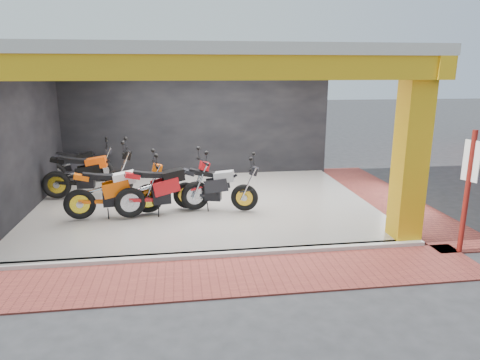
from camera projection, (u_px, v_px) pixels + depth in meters
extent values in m
plane|color=#2D2D30|center=(210.00, 236.00, 8.65)|extent=(80.00, 80.00, 0.00)
cube|color=beige|center=(204.00, 204.00, 10.56)|extent=(8.00, 6.00, 0.10)
cube|color=beige|center=(201.00, 55.00, 9.68)|extent=(8.40, 6.40, 0.20)
cube|color=black|center=(197.00, 121.00, 13.11)|extent=(8.20, 0.20, 3.50)
cube|color=black|center=(20.00, 140.00, 9.58)|extent=(0.20, 6.20, 3.50)
cube|color=gold|center=(411.00, 153.00, 8.00)|extent=(0.50, 0.50, 3.50)
cube|color=gold|center=(211.00, 68.00, 6.87)|extent=(8.40, 0.30, 0.40)
cube|color=gold|center=(367.00, 69.00, 10.29)|extent=(0.30, 6.40, 0.40)
cube|color=beige|center=(214.00, 255.00, 7.66)|extent=(8.00, 0.20, 0.10)
cube|color=brown|center=(218.00, 277.00, 6.92)|extent=(9.00, 1.40, 0.03)
cube|color=brown|center=(387.00, 198.00, 11.21)|extent=(1.40, 7.00, 0.03)
cylinder|color=maroon|center=(467.00, 194.00, 7.59)|extent=(0.09, 0.09, 2.27)
cube|color=white|center=(471.00, 161.00, 7.44)|extent=(0.12, 0.31, 0.73)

